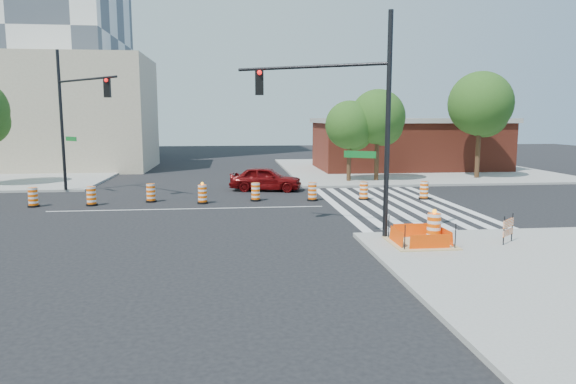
% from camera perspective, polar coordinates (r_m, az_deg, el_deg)
% --- Properties ---
extents(ground, '(120.00, 120.00, 0.00)m').
position_cam_1_polar(ground, '(26.91, -11.07, -1.85)').
color(ground, black).
rests_on(ground, ground).
extents(sidewalk_ne, '(22.00, 22.00, 0.15)m').
position_cam_1_polar(sidewalk_ne, '(47.34, 13.12, 2.50)').
color(sidewalk_ne, gray).
rests_on(sidewalk_ne, ground).
extents(crosswalk_east, '(6.75, 13.50, 0.01)m').
position_cam_1_polar(crosswalk_east, '(28.19, 11.71, -1.40)').
color(crosswalk_east, silver).
rests_on(crosswalk_east, ground).
extents(lane_centerline, '(14.00, 0.12, 0.01)m').
position_cam_1_polar(lane_centerline, '(26.91, -11.07, -1.84)').
color(lane_centerline, silver).
rests_on(lane_centerline, ground).
extents(excavation_pit, '(2.20, 2.20, 0.90)m').
position_cam_1_polar(excavation_pit, '(19.19, 14.48, -5.37)').
color(excavation_pit, tan).
rests_on(excavation_pit, ground).
extents(brick_storefront, '(16.50, 8.50, 4.60)m').
position_cam_1_polar(brick_storefront, '(47.17, 13.21, 5.21)').
color(brick_storefront, maroon).
rests_on(brick_storefront, ground).
extents(beige_midrise, '(14.00, 10.00, 10.00)m').
position_cam_1_polar(beige_midrise, '(50.46, -23.00, 8.01)').
color(beige_midrise, tan).
rests_on(beige_midrise, ground).
extents(red_coupe, '(4.86, 2.78, 1.56)m').
position_cam_1_polar(red_coupe, '(32.93, -2.49, 1.50)').
color(red_coupe, '#5E0809').
rests_on(red_coupe, ground).
extents(signal_pole_se, '(5.51, 3.32, 8.33)m').
position_cam_1_polar(signal_pole_se, '(19.86, 6.13, 9.50)').
color(signal_pole_se, black).
rests_on(signal_pole_se, ground).
extents(signal_pole_nw, '(4.55, 4.86, 8.60)m').
position_cam_1_polar(signal_pole_nw, '(33.35, -22.58, 8.69)').
color(signal_pole_nw, black).
rests_on(signal_pole_nw, ground).
extents(pit_drum, '(0.62, 0.62, 1.22)m').
position_cam_1_polar(pit_drum, '(19.47, 15.89, -3.92)').
color(pit_drum, black).
rests_on(pit_drum, ground).
extents(barricade, '(0.70, 0.61, 1.04)m').
position_cam_1_polar(barricade, '(20.22, 23.27, -3.64)').
color(barricade, '#FF5A05').
rests_on(barricade, ground).
extents(tree_north_c, '(3.46, 3.45, 5.86)m').
position_cam_1_polar(tree_north_c, '(37.02, 6.90, 7.09)').
color(tree_north_c, '#382314').
rests_on(tree_north_c, ground).
extents(tree_north_d, '(3.93, 3.93, 6.67)m').
position_cam_1_polar(tree_north_d, '(37.58, 9.98, 7.87)').
color(tree_north_d, '#382314').
rests_on(tree_north_d, ground).
extents(tree_north_e, '(4.75, 4.75, 8.07)m').
position_cam_1_polar(tree_north_e, '(41.30, 20.61, 8.80)').
color(tree_north_e, '#382314').
rests_on(tree_north_e, ground).
extents(median_drum_1, '(0.60, 0.60, 1.02)m').
position_cam_1_polar(median_drum_1, '(30.07, -26.47, -0.59)').
color(median_drum_1, black).
rests_on(median_drum_1, ground).
extents(median_drum_2, '(0.60, 0.60, 1.02)m').
position_cam_1_polar(median_drum_2, '(29.27, -21.01, -0.49)').
color(median_drum_2, black).
rests_on(median_drum_2, ground).
extents(median_drum_3, '(0.60, 0.60, 1.02)m').
position_cam_1_polar(median_drum_3, '(29.48, -14.99, -0.16)').
color(median_drum_3, black).
rests_on(median_drum_3, ground).
extents(median_drum_4, '(0.60, 0.60, 1.18)m').
position_cam_1_polar(median_drum_4, '(28.37, -9.48, -0.29)').
color(median_drum_4, black).
rests_on(median_drum_4, ground).
extents(median_drum_5, '(0.60, 0.60, 1.02)m').
position_cam_1_polar(median_drum_5, '(28.91, -3.62, -0.06)').
color(median_drum_5, black).
rests_on(median_drum_5, ground).
extents(median_drum_6, '(0.60, 0.60, 1.02)m').
position_cam_1_polar(median_drum_6, '(28.97, 2.73, -0.03)').
color(median_drum_6, black).
rests_on(median_drum_6, ground).
extents(median_drum_7, '(0.60, 0.60, 1.02)m').
position_cam_1_polar(median_drum_7, '(29.55, 8.41, 0.05)').
color(median_drum_7, black).
rests_on(median_drum_7, ground).
extents(median_drum_8, '(0.60, 0.60, 1.02)m').
position_cam_1_polar(median_drum_8, '(30.43, 14.87, 0.10)').
color(median_drum_8, black).
rests_on(median_drum_8, ground).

